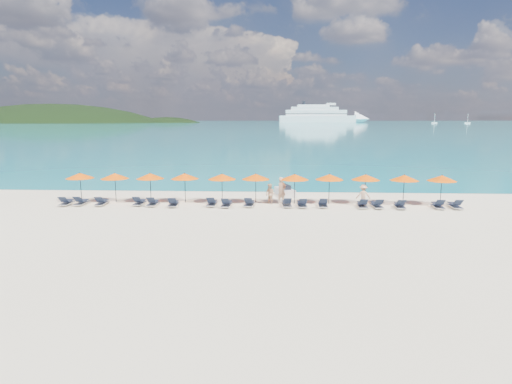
{
  "coord_description": "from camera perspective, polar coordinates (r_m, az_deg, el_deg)",
  "views": [
    {
      "loc": [
        1.46,
        -26.45,
        6.31
      ],
      "look_at": [
        0.0,
        3.0,
        1.2
      ],
      "focal_mm": 30.0,
      "sensor_mm": 36.0,
      "label": 1
    }
  ],
  "objects": [
    {
      "name": "beachgoer_c",
      "position": [
        31.9,
        14.11,
        -0.43
      ],
      "size": [
        1.06,
        0.57,
        1.58
      ],
      "primitive_type": "imported",
      "rotation": [
        0.0,
        0.0,
        3.04
      ],
      "color": "tan",
      "rests_on": "ground"
    },
    {
      "name": "lounger_0",
      "position": [
        34.28,
        -23.96,
        -1.23
      ],
      "size": [
        0.73,
        1.74,
        0.66
      ],
      "rotation": [
        0.0,
        0.0,
        0.07
      ],
      "color": "silver",
      "rests_on": "ground"
    },
    {
      "name": "umbrella_10",
      "position": [
        33.73,
        23.54,
        1.7
      ],
      "size": [
        2.1,
        2.1,
        2.28
      ],
      "color": "black",
      "rests_on": "ground"
    },
    {
      "name": "sailboat_far",
      "position": [
        541.51,
        22.69,
        8.54
      ],
      "size": [
        6.18,
        2.06,
        11.33
      ],
      "color": "white",
      "rests_on": "ground"
    },
    {
      "name": "umbrella_5",
      "position": [
        31.74,
        -0.03,
        2.06
      ],
      "size": [
        2.1,
        2.1,
        2.28
      ],
      "color": "black",
      "rests_on": "ground"
    },
    {
      "name": "umbrella_0",
      "position": [
        34.92,
        -22.42,
        2.03
      ],
      "size": [
        2.1,
        2.1,
        2.28
      ],
      "color": "black",
      "rests_on": "ground"
    },
    {
      "name": "cruise_ship",
      "position": [
        632.13,
        9.19,
        9.99
      ],
      "size": [
        130.64,
        26.84,
        36.14
      ],
      "rotation": [
        0.0,
        0.0,
        0.05
      ],
      "color": "white",
      "rests_on": "ground"
    },
    {
      "name": "ground",
      "position": [
        27.23,
        -0.31,
        -3.57
      ],
      "size": [
        1400.0,
        1400.0,
        0.0
      ],
      "primitive_type": "plane",
      "color": "beige"
    },
    {
      "name": "lounger_3",
      "position": [
        32.51,
        -15.27,
        -1.29
      ],
      "size": [
        0.65,
        1.71,
        0.66
      ],
      "rotation": [
        0.0,
        0.0,
        -0.02
      ],
      "color": "silver",
      "rests_on": "ground"
    },
    {
      "name": "umbrella_1",
      "position": [
        33.8,
        -18.31,
        2.04
      ],
      "size": [
        2.1,
        2.1,
        2.28
      ],
      "color": "black",
      "rests_on": "ground"
    },
    {
      "name": "umbrella_2",
      "position": [
        33.07,
        -13.94,
        2.08
      ],
      "size": [
        2.1,
        2.1,
        2.28
      ],
      "color": "black",
      "rests_on": "ground"
    },
    {
      "name": "lounger_5",
      "position": [
        31.46,
        -10.96,
        -1.48
      ],
      "size": [
        0.77,
        1.75,
        0.66
      ],
      "rotation": [
        0.0,
        0.0,
        0.09
      ],
      "color": "silver",
      "rests_on": "ground"
    },
    {
      "name": "lounger_1",
      "position": [
        33.94,
        -22.27,
        -1.22
      ],
      "size": [
        0.65,
        1.71,
        0.66
      ],
      "rotation": [
        0.0,
        0.0,
        0.02
      ],
      "color": "silver",
      "rests_on": "ground"
    },
    {
      "name": "umbrella_4",
      "position": [
        31.82,
        -4.56,
        2.05
      ],
      "size": [
        2.1,
        2.1,
        2.28
      ],
      "color": "black",
      "rests_on": "ground"
    },
    {
      "name": "sailboat_near",
      "position": [
        544.94,
        26.35,
        8.28
      ],
      "size": [
        6.08,
        2.03,
        11.14
      ],
      "color": "white",
      "rests_on": "ground"
    },
    {
      "name": "lounger_2",
      "position": [
        33.31,
        -19.88,
        -1.27
      ],
      "size": [
        0.74,
        1.74,
        0.66
      ],
      "rotation": [
        0.0,
        0.0,
        0.07
      ],
      "color": "silver",
      "rests_on": "ground"
    },
    {
      "name": "jetski",
      "position": [
        35.09,
        3.88,
        0.08
      ],
      "size": [
        1.75,
        2.77,
        0.92
      ],
      "rotation": [
        0.0,
        0.0,
        0.33
      ],
      "color": "silver",
      "rests_on": "ground"
    },
    {
      "name": "umbrella_8",
      "position": [
        32.46,
        14.42,
        1.92
      ],
      "size": [
        2.1,
        2.1,
        2.28
      ],
      "color": "black",
      "rests_on": "ground"
    },
    {
      "name": "umbrella_3",
      "position": [
        32.46,
        -9.48,
        2.1
      ],
      "size": [
        2.1,
        2.1,
        2.28
      ],
      "color": "black",
      "rests_on": "ground"
    },
    {
      "name": "lounger_9",
      "position": [
        30.89,
        4.12,
        -1.54
      ],
      "size": [
        0.75,
        1.74,
        0.66
      ],
      "rotation": [
        0.0,
        0.0,
        0.08
      ],
      "color": "silver",
      "rests_on": "ground"
    },
    {
      "name": "lounger_13",
      "position": [
        31.56,
        15.8,
        -1.64
      ],
      "size": [
        0.7,
        1.73,
        0.66
      ],
      "rotation": [
        0.0,
        0.0,
        0.05
      ],
      "color": "silver",
      "rests_on": "ground"
    },
    {
      "name": "lounger_6",
      "position": [
        31.23,
        -5.89,
        -1.44
      ],
      "size": [
        0.63,
        1.7,
        0.66
      ],
      "rotation": [
        0.0,
        0.0,
        -0.0
      ],
      "color": "silver",
      "rests_on": "ground"
    },
    {
      "name": "lounger_14",
      "position": [
        31.89,
        18.62,
        -1.67
      ],
      "size": [
        0.77,
        1.75,
        0.66
      ],
      "rotation": [
        0.0,
        0.0,
        -0.09
      ],
      "color": "silver",
      "rests_on": "ground"
    },
    {
      "name": "lounger_11",
      "position": [
        31.06,
        8.9,
        -1.57
      ],
      "size": [
        0.68,
        1.72,
        0.66
      ],
      "rotation": [
        0.0,
        0.0,
        -0.04
      ],
      "color": "silver",
      "rests_on": "ground"
    },
    {
      "name": "umbrella_9",
      "position": [
        32.99,
        19.18,
        1.81
      ],
      "size": [
        2.1,
        2.1,
        2.28
      ],
      "color": "black",
      "rests_on": "ground"
    },
    {
      "name": "lounger_8",
      "position": [
        30.92,
        -0.89,
        -1.5
      ],
      "size": [
        0.73,
        1.74,
        0.66
      ],
      "rotation": [
        0.0,
        0.0,
        -0.06
      ],
      "color": "silver",
      "rests_on": "ground"
    },
    {
      "name": "lounger_12",
      "position": [
        31.34,
        13.99,
        -1.64
      ],
      "size": [
        0.7,
        1.73,
        0.66
      ],
      "rotation": [
        0.0,
        0.0,
        -0.05
      ],
      "color": "silver",
      "rests_on": "ground"
    },
    {
      "name": "lounger_4",
      "position": [
        32.03,
        -13.58,
        -1.38
      ],
      "size": [
        0.69,
        1.72,
        0.66
      ],
      "rotation": [
        0.0,
        0.0,
        0.04
      ],
      "color": "silver",
      "rests_on": "ground"
    },
    {
      "name": "headland_main",
      "position": [
        643.2,
        -25.22,
        4.95
      ],
      "size": [
        374.0,
        242.0,
        126.5
      ],
      "color": "black",
      "rests_on": "ground"
    },
    {
      "name": "beachgoer_a",
      "position": [
        31.96,
        3.45,
        0.23
      ],
      "size": [
        0.86,
        0.82,
        1.97
      ],
      "primitive_type": "imported",
      "rotation": [
        0.0,
        0.0,
        0.67
      ],
      "color": "tan",
      "rests_on": "ground"
    },
    {
      "name": "lounger_16",
      "position": [
        33.35,
        25.01,
        -1.59
      ],
      "size": [
        0.68,
        1.72,
        0.66
      ],
      "rotation": [
        0.0,
        0.0,
        -0.04
      ],
      "color": "silver",
      "rests_on": "ground"
    },
    {
      "name": "lounger_15",
      "position": [
        32.85,
        23.09,
        -1.62
      ],
      "size": [
        0.77,
        1.75,
        0.66
      ],
      "rotation": [
        0.0,
        0.0,
        -0.09
      ],
      "color": "silver",
      "rests_on": "ground"
    },
    {
      "name": "umbrella_6",
      "position": [
        31.69,
        5.18,
        2.01
      ],
      "size": [
        2.1,
        2.1,
        2.28
      ],
      "color": "black",
      "rests_on": "ground"
    },
    {
      "name": "headland_small",
      "position": [
        607.1,
        -11.67,
        5.73
      ],
      "size": [
        162.0,
        126.0,
        85.5
      ],
      "color": "black",
      "rests_on": "ground"
    },
    {
      "name": "lounger_7",
      "position": [
        30.8,
        -3.95,
        -1.57
      ],
      "size": [
        0.69,
        1.72,
        0.66
      ],
      "rotation": [
        0.0,
        0.0,
        -0.04
      ],
      "color": "silver",
      "rests_on": "ground"
    },
    {
      "name": "beachgoer_b",
      "position": [
        31.68,
        1.88,
        -0.26
      ],
      "size": [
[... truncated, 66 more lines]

